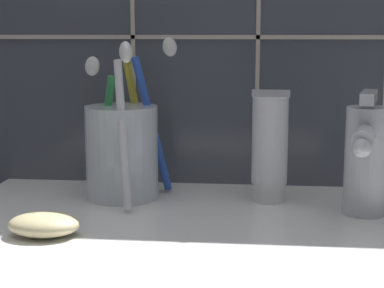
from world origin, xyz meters
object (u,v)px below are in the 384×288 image
(toothbrush_cup, at_px, (123,148))
(sink_faucet, at_px, (366,156))
(toothpaste_tube, at_px, (270,147))
(soap_bar, at_px, (44,224))

(toothbrush_cup, xyz_separation_m, sink_faucet, (0.26, -0.05, 0.01))
(toothbrush_cup, distance_m, toothpaste_tube, 0.17)
(sink_faucet, bearing_deg, toothbrush_cup, -86.48)
(sink_faucet, height_order, soap_bar, sink_faucet)
(toothbrush_cup, bearing_deg, sink_faucet, -9.91)
(toothbrush_cup, xyz_separation_m, soap_bar, (-0.04, -0.15, -0.05))
(sink_faucet, xyz_separation_m, soap_bar, (-0.31, -0.10, -0.05))
(toothbrush_cup, distance_m, sink_faucet, 0.27)
(toothbrush_cup, height_order, toothpaste_tube, toothbrush_cup)
(toothbrush_cup, distance_m, soap_bar, 0.16)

